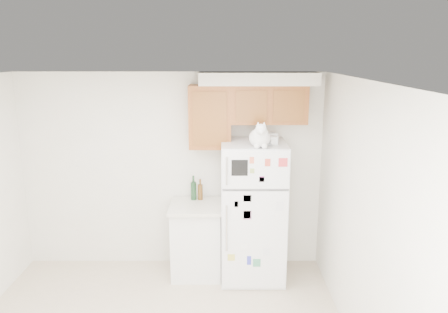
{
  "coord_description": "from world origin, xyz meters",
  "views": [
    {
      "loc": [
        0.66,
        -3.37,
        2.73
      ],
      "look_at": [
        0.67,
        1.55,
        1.55
      ],
      "focal_mm": 35.0,
      "sensor_mm": 36.0,
      "label": 1
    }
  ],
  "objects_px": {
    "cat": "(260,137)",
    "storage_box_back": "(269,137)",
    "bottle_green": "(194,188)",
    "bottle_amber": "(200,189)",
    "storage_box_front": "(270,140)",
    "base_counter": "(197,239)",
    "refrigerator": "(253,212)"
  },
  "relations": [
    {
      "from": "storage_box_back",
      "to": "storage_box_front",
      "type": "xyz_separation_m",
      "value": [
        0.0,
        -0.16,
        -0.01
      ]
    },
    {
      "from": "base_counter",
      "to": "bottle_green",
      "type": "relative_size",
      "value": 2.97
    },
    {
      "from": "cat",
      "to": "bottle_green",
      "type": "distance_m",
      "value": 1.18
    },
    {
      "from": "cat",
      "to": "storage_box_front",
      "type": "height_order",
      "value": "cat"
    },
    {
      "from": "cat",
      "to": "bottle_green",
      "type": "relative_size",
      "value": 1.41
    },
    {
      "from": "cat",
      "to": "storage_box_back",
      "type": "relative_size",
      "value": 2.42
    },
    {
      "from": "cat",
      "to": "storage_box_front",
      "type": "xyz_separation_m",
      "value": [
        0.13,
        0.15,
        -0.07
      ]
    },
    {
      "from": "storage_box_back",
      "to": "bottle_green",
      "type": "distance_m",
      "value": 1.14
    },
    {
      "from": "refrigerator",
      "to": "cat",
      "type": "xyz_separation_m",
      "value": [
        0.05,
        -0.23,
        0.96
      ]
    },
    {
      "from": "base_counter",
      "to": "bottle_green",
      "type": "xyz_separation_m",
      "value": [
        -0.04,
        0.17,
        0.61
      ]
    },
    {
      "from": "base_counter",
      "to": "bottle_amber",
      "type": "relative_size",
      "value": 3.44
    },
    {
      "from": "refrigerator",
      "to": "cat",
      "type": "relative_size",
      "value": 3.9
    },
    {
      "from": "bottle_amber",
      "to": "bottle_green",
      "type": "bearing_deg",
      "value": 179.05
    },
    {
      "from": "storage_box_back",
      "to": "bottle_amber",
      "type": "distance_m",
      "value": 1.09
    },
    {
      "from": "storage_box_back",
      "to": "bottle_amber",
      "type": "bearing_deg",
      "value": 146.37
    },
    {
      "from": "refrigerator",
      "to": "bottle_green",
      "type": "bearing_deg",
      "value": 161.38
    },
    {
      "from": "refrigerator",
      "to": "storage_box_back",
      "type": "height_order",
      "value": "storage_box_back"
    },
    {
      "from": "storage_box_back",
      "to": "bottle_amber",
      "type": "relative_size",
      "value": 0.67
    },
    {
      "from": "refrigerator",
      "to": "cat",
      "type": "height_order",
      "value": "cat"
    },
    {
      "from": "cat",
      "to": "base_counter",
      "type": "bearing_deg",
      "value": 158.01
    },
    {
      "from": "storage_box_back",
      "to": "bottle_green",
      "type": "bearing_deg",
      "value": 147.25
    },
    {
      "from": "refrigerator",
      "to": "storage_box_back",
      "type": "relative_size",
      "value": 9.44
    },
    {
      "from": "base_counter",
      "to": "bottle_green",
      "type": "distance_m",
      "value": 0.64
    },
    {
      "from": "cat",
      "to": "bottle_amber",
      "type": "height_order",
      "value": "cat"
    },
    {
      "from": "storage_box_back",
      "to": "bottle_green",
      "type": "xyz_separation_m",
      "value": [
        -0.91,
        0.16,
        -0.68
      ]
    },
    {
      "from": "refrigerator",
      "to": "bottle_amber",
      "type": "distance_m",
      "value": 0.72
    },
    {
      "from": "refrigerator",
      "to": "storage_box_front",
      "type": "bearing_deg",
      "value": -21.94
    },
    {
      "from": "storage_box_front",
      "to": "bottle_amber",
      "type": "distance_m",
      "value": 1.13
    },
    {
      "from": "bottle_green",
      "to": "storage_box_back",
      "type": "bearing_deg",
      "value": -9.89
    },
    {
      "from": "refrigerator",
      "to": "bottle_green",
      "type": "distance_m",
      "value": 0.8
    },
    {
      "from": "base_counter",
      "to": "bottle_amber",
      "type": "height_order",
      "value": "bottle_amber"
    },
    {
      "from": "base_counter",
      "to": "storage_box_front",
      "type": "height_order",
      "value": "storage_box_front"
    }
  ]
}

